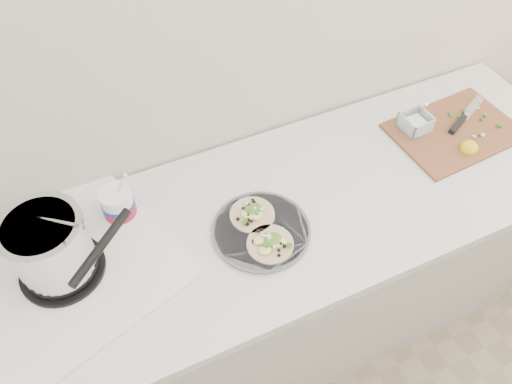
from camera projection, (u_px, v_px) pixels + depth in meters
name	position (u px, v px, depth m)	size (l,w,h in m)	color
counter	(234.00, 296.00, 1.82)	(2.44, 0.66, 0.90)	beige
stove	(55.00, 256.00, 1.30)	(0.69, 0.66, 0.27)	silver
taco_plate	(261.00, 229.00, 1.44)	(0.29, 0.29, 0.04)	#58575D
tub	(119.00, 203.00, 1.44)	(0.10, 0.10, 0.22)	white
cutboard	(452.00, 128.00, 1.71)	(0.44, 0.32, 0.07)	brown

